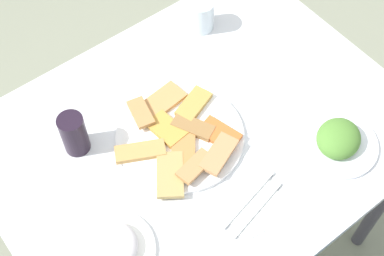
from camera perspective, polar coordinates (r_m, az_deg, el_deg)
The scene contains 10 objects.
ground_plane at distance 2.13m, azimuth 0.58°, elevation -11.80°, with size 6.00×6.00×0.00m, color gray.
dining_table at distance 1.52m, azimuth 0.80°, elevation -2.29°, with size 1.10×0.85×0.77m.
pide_platter at distance 1.42m, azimuth -1.26°, elevation -0.80°, with size 0.35×0.34×0.04m.
salad_plate_greens at distance 1.29m, azimuth -8.48°, elevation -12.33°, with size 0.21×0.21×0.05m.
salad_plate_rice at distance 1.45m, azimuth 14.95°, elevation -1.23°, with size 0.21×0.21×0.07m.
soda_can at distance 1.40m, azimuth -12.19°, elevation -0.59°, with size 0.07×0.07×0.12m, color black.
drinking_glass at distance 1.65m, azimuth 0.92°, elevation 11.68°, with size 0.08×0.08×0.10m, color silver.
paper_napkin at distance 1.35m, azimuth 6.27°, elevation -7.92°, with size 0.15×0.15×0.00m, color white.
fork at distance 1.35m, azimuth 5.78°, elevation -7.30°, with size 0.20×0.02×0.01m, color silver.
spoon at distance 1.34m, azimuth 6.80°, elevation -8.39°, with size 0.19×0.01×0.01m, color silver.
Camera 1 is at (0.50, 0.61, 1.98)m, focal length 51.24 mm.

